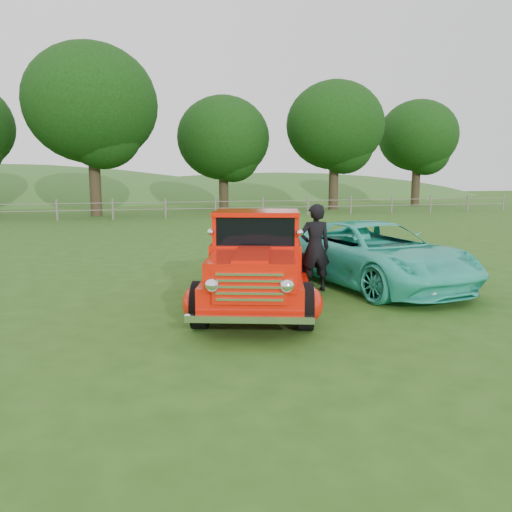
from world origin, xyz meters
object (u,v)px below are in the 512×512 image
object	(u,v)px
teal_sedan	(374,254)
man	(315,248)
tree_near_east	(223,138)
tree_far_east	(418,136)
tree_mid_east	(335,126)
tree_near_west	(91,104)
red_pickup	(257,263)

from	to	relation	value
teal_sedan	man	world-z (taller)	man
tree_near_east	teal_sedan	bearing A→B (deg)	-94.93
tree_far_east	tree_near_east	bearing A→B (deg)	-176.63
tree_mid_east	tree_near_east	bearing A→B (deg)	165.96
tree_near_west	tree_near_east	size ratio (longest dim) A/B	1.25
teal_sedan	man	distance (m)	1.52
tree_near_east	teal_sedan	size ratio (longest dim) A/B	1.64
tree_mid_east	red_pickup	bearing A→B (deg)	-117.06
tree_near_west	man	xyz separation A→B (m)	(5.18, -23.24, -5.88)
man	teal_sedan	bearing A→B (deg)	-168.24
tree_far_east	tree_near_west	bearing A→B (deg)	-169.11
tree_near_east	tree_far_east	bearing A→B (deg)	3.37
tree_near_west	teal_sedan	bearing A→B (deg)	-73.85
tree_near_west	man	world-z (taller)	tree_near_west
tree_near_west	tree_mid_east	xyz separation A→B (m)	(17.00, 2.00, -0.62)
tree_near_east	red_pickup	bearing A→B (deg)	-100.71
tree_near_east	tree_mid_east	size ratio (longest dim) A/B	0.88
tree_mid_east	man	size ratio (longest dim) A/B	5.13
tree_near_west	man	size ratio (longest dim) A/B	5.66
tree_near_west	teal_sedan	world-z (taller)	tree_near_west
tree_near_west	teal_sedan	distance (m)	24.75
tree_far_east	red_pickup	xyz separation A→B (m)	(-22.30, -29.05, -5.06)
tree_far_east	man	world-z (taller)	tree_far_east
tree_far_east	red_pickup	size ratio (longest dim) A/B	1.68
teal_sedan	tree_near_east	bearing A→B (deg)	75.51
tree_mid_east	tree_far_east	bearing A→B (deg)	18.43
tree_near_east	tree_far_east	size ratio (longest dim) A/B	0.94
tree_near_east	tree_far_east	world-z (taller)	tree_far_east
tree_near_west	tree_near_east	xyz separation A→B (m)	(9.00, 4.00, -1.55)
man	tree_mid_east	bearing A→B (deg)	-110.89
tree_mid_east	tree_near_west	bearing A→B (deg)	-173.29
teal_sedan	red_pickup	bearing A→B (deg)	-170.84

